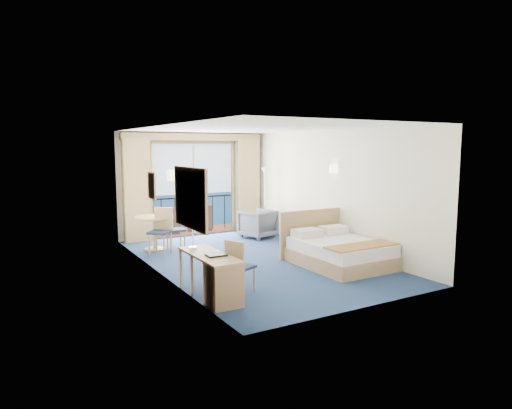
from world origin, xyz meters
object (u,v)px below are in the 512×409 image
(nightstand, at_px, (317,236))
(floor_lamp, at_px, (265,184))
(desk, at_px, (220,279))
(bed, at_px, (338,251))
(armchair, at_px, (258,224))
(table_chair_b, at_px, (162,228))
(desk_chair, at_px, (238,263))
(table_chair_a, at_px, (172,227))
(round_table, at_px, (154,224))

(nightstand, bearing_deg, floor_lamp, 92.00)
(floor_lamp, bearing_deg, desk, -127.96)
(bed, distance_m, nightstand, 1.43)
(nightstand, relative_size, armchair, 0.75)
(floor_lamp, height_order, table_chair_b, floor_lamp)
(nightstand, height_order, floor_lamp, floor_lamp)
(floor_lamp, bearing_deg, desk_chair, -125.99)
(table_chair_a, height_order, table_chair_b, table_chair_b)
(armchair, relative_size, round_table, 0.94)
(desk, height_order, table_chair_a, table_chair_a)
(round_table, relative_size, table_chair_b, 0.84)
(nightstand, xyz_separation_m, round_table, (-3.22, 1.81, 0.28))
(nightstand, xyz_separation_m, desk, (-3.49, -2.22, 0.08))
(bed, bearing_deg, armchair, 89.94)
(nightstand, bearing_deg, desk_chair, -147.90)
(desk, xyz_separation_m, table_chair_b, (0.30, 3.62, 0.19))
(desk, bearing_deg, desk_chair, 34.22)
(floor_lamp, distance_m, desk_chair, 5.10)
(table_chair_a, bearing_deg, table_chair_b, 132.71)
(armchair, height_order, floor_lamp, floor_lamp)
(bed, xyz_separation_m, table_chair_b, (-2.69, 2.73, 0.29))
(bed, height_order, armchair, bed)
(table_chair_a, distance_m, table_chair_b, 0.46)
(desk, bearing_deg, table_chair_b, 85.30)
(floor_lamp, bearing_deg, armchair, -142.82)
(table_chair_a, bearing_deg, nightstand, -117.74)
(desk_chair, bearing_deg, nightstand, -81.91)
(bed, bearing_deg, desk_chair, -167.40)
(round_table, height_order, table_chair_b, table_chair_b)
(armchair, xyz_separation_m, floor_lamp, (0.42, 0.32, 0.99))
(round_table, bearing_deg, armchair, 0.71)
(bed, bearing_deg, desk, -163.59)
(nightstand, xyz_separation_m, table_chair_a, (-2.85, 1.69, 0.21))
(desk, distance_m, desk_chair, 0.57)
(bed, distance_m, desk_chair, 2.60)
(bed, relative_size, table_chair_a, 2.09)
(floor_lamp, relative_size, table_chair_b, 1.77)
(table_chair_b, bearing_deg, round_table, 138.13)
(desk_chair, bearing_deg, table_chair_b, -21.09)
(floor_lamp, distance_m, desk, 5.64)
(desk_chair, bearing_deg, bed, -101.42)
(round_table, bearing_deg, nightstand, -29.32)
(bed, height_order, desk, bed)
(floor_lamp, xyz_separation_m, round_table, (-3.15, -0.35, -0.77))
(desk, height_order, round_table, round_table)
(floor_lamp, relative_size, desk, 1.22)
(armchair, xyz_separation_m, desk_chair, (-2.53, -3.74, 0.13))
(round_table, xyz_separation_m, table_chair_b, (0.03, -0.41, -0.01))
(armchair, relative_size, desk, 0.55)
(desk_chair, xyz_separation_m, table_chair_a, (0.18, 3.59, 0.02))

